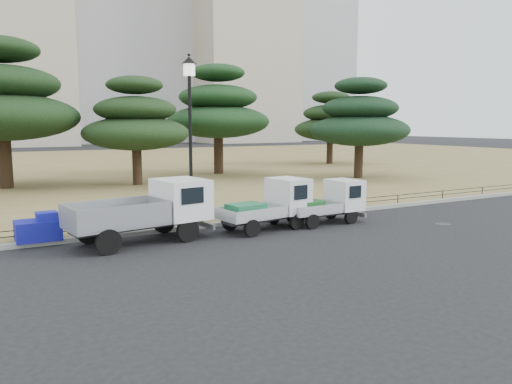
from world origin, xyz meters
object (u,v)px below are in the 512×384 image
truck_large (148,209)px  street_lamp (190,112)px  truck_kei_rear (329,202)px  tarp_pile (39,229)px  truck_kei_front (271,205)px

truck_large → street_lamp: (2.07, 1.42, 3.16)m
truck_kei_rear → tarp_pile: (-10.28, 1.64, -0.32)m
street_lamp → tarp_pile: 6.47m
truck_kei_rear → street_lamp: size_ratio=0.53×
truck_kei_rear → tarp_pile: truck_kei_rear is taller
truck_large → truck_kei_rear: 7.09m
truck_kei_front → street_lamp: bearing=138.7°
truck_kei_front → street_lamp: 4.47m
truck_large → truck_kei_rear: truck_large is taller
street_lamp → truck_kei_rear: bearing=-19.2°
truck_large → tarp_pile: size_ratio=3.43×
truck_kei_rear → truck_large: bearing=175.4°
street_lamp → tarp_pile: size_ratio=4.39×
truck_kei_front → tarp_pile: 7.89m
truck_kei_front → truck_kei_rear: bearing=-10.9°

